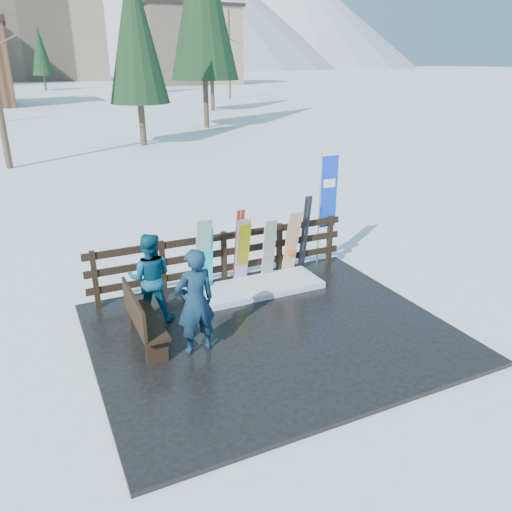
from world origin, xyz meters
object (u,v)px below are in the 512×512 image
snowboard_0 (206,260)px  person_back (150,278)px  snowboard_1 (203,255)px  snowboard_5 (292,244)px  snowboard_3 (242,252)px  snowboard_2 (243,254)px  snowboard_4 (269,250)px  rental_flag (326,196)px  bench (142,318)px  person_front (195,302)px

snowboard_0 → person_back: 1.45m
snowboard_1 → snowboard_5: 2.02m
snowboard_3 → snowboard_5: 1.16m
snowboard_2 → snowboard_4: size_ratio=1.04×
person_back → snowboard_3: bearing=-140.9°
snowboard_0 → snowboard_1: 0.11m
snowboard_1 → snowboard_2: snowboard_1 is taller
snowboard_3 → person_back: (-2.08, -0.67, 0.08)m
snowboard_1 → rental_flag: 3.14m
snowboard_0 → snowboard_1: size_ratio=0.86×
bench → snowboard_0: 2.26m
snowboard_4 → person_back: (-2.70, -0.67, 0.15)m
snowboard_2 → person_back: (-2.10, -0.67, 0.13)m
bench → person_back: 0.98m
person_back → bench: bearing=87.5°
snowboard_2 → rental_flag: 2.35m
snowboard_1 → snowboard_2: bearing=0.0°
snowboard_3 → snowboard_5: (1.16, -0.00, -0.00)m
snowboard_1 → person_front: size_ratio=0.94×
snowboard_0 → bench: bearing=-137.5°
snowboard_1 → snowboard_3: snowboard_1 is taller
snowboard_0 → snowboard_4: bearing=0.0°
snowboard_3 → rental_flag: (2.17, 0.27, 0.87)m
rental_flag → person_front: size_ratio=1.47×
snowboard_0 → snowboard_4: snowboard_0 is taller
bench → rental_flag: size_ratio=0.58×
snowboard_1 → rental_flag: size_ratio=0.64×
person_front → snowboard_3: bearing=-134.4°
snowboard_2 → person_back: 2.21m
snowboard_2 → snowboard_3: snowboard_3 is taller
bench → person_back: bearing=66.2°
snowboard_0 → rental_flag: rental_flag is taller
snowboard_5 → snowboard_3: bearing=180.0°
bench → snowboard_2: (2.48, 1.52, 0.18)m
snowboard_0 → person_back: bearing=-152.5°
snowboard_2 → snowboard_3: size_ratio=0.94×
snowboard_3 → snowboard_2: bearing=0.0°
snowboard_5 → person_back: 3.31m
bench → rental_flag: rental_flag is taller
snowboard_1 → snowboard_3: 0.85m
snowboard_4 → rental_flag: rental_flag is taller
snowboard_4 → snowboard_5: bearing=-0.0°
bench → snowboard_3: bearing=31.8°
snowboard_2 → person_front: 2.67m
bench → rental_flag: 5.08m
snowboard_0 → person_back: size_ratio=0.86×
snowboard_3 → rental_flag: rental_flag is taller
snowboard_4 → person_back: size_ratio=0.83×
bench → snowboard_4: size_ratio=1.11×
snowboard_2 → snowboard_4: (0.60, -0.00, -0.02)m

